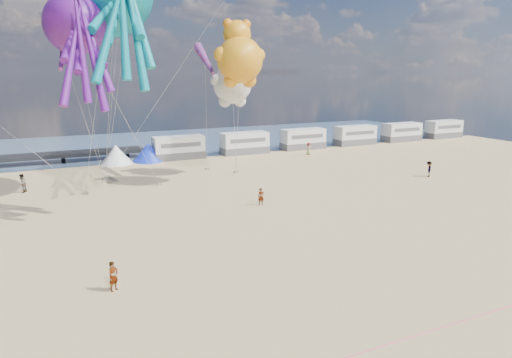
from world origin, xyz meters
name	(u,v)px	position (x,y,z in m)	size (l,w,h in m)	color
ground	(282,303)	(0.00, 0.00, 0.00)	(120.00, 120.00, 0.00)	#DDBC7F
water	(115,146)	(0.00, 55.00, 0.02)	(120.00, 120.00, 0.00)	#3E5877
motorhome_0	(179,148)	(6.00, 40.00, 1.50)	(6.60, 2.50, 3.00)	silver
motorhome_1	(245,143)	(15.50, 40.00, 1.50)	(6.60, 2.50, 3.00)	silver
motorhome_2	(303,139)	(25.00, 40.00, 1.50)	(6.60, 2.50, 3.00)	silver
motorhome_3	(355,135)	(34.50, 40.00, 1.50)	(6.60, 2.50, 3.00)	silver
motorhome_4	(402,132)	(44.00, 40.00, 1.50)	(6.60, 2.50, 3.00)	silver
motorhome_5	(444,129)	(53.50, 40.00, 1.50)	(6.60, 2.50, 3.00)	silver
tent_white	(116,154)	(-2.00, 40.00, 1.20)	(4.00, 4.00, 2.40)	white
tent_blue	(148,152)	(2.00, 40.00, 1.20)	(4.00, 4.00, 2.40)	#1933CC
standing_person	(113,276)	(-7.34, 4.95, 0.81)	(0.59, 0.39, 1.62)	tan
beachgoer_0	(309,149)	(23.18, 35.39, 0.83)	(0.61, 0.40, 1.67)	#7F6659
beachgoer_1	(22,183)	(-12.26, 29.35, 0.90)	(0.88, 0.57, 1.80)	#7F6659
beachgoer_2	(429,169)	(27.92, 18.09, 0.86)	(0.83, 0.65, 1.72)	#7F6659
beachgoer_5	(261,197)	(6.49, 15.92, 0.75)	(1.40, 0.44, 1.51)	#7F6659
sandbag_a	(85,193)	(-6.92, 26.14, 0.11)	(0.50, 0.35, 0.22)	gray
sandbag_b	(160,185)	(0.20, 26.50, 0.11)	(0.50, 0.35, 0.22)	gray
sandbag_c	(236,172)	(9.60, 28.92, 0.11)	(0.50, 0.35, 0.22)	gray
sandbag_d	(207,169)	(7.12, 31.79, 0.11)	(0.50, 0.35, 0.22)	gray
sandbag_e	(105,181)	(-4.61, 30.41, 0.11)	(0.50, 0.35, 0.22)	gray
kite_octopus_purple	(75,24)	(-6.84, 22.46, 14.94)	(4.27, 9.95, 11.37)	#5A137F
kite_panda	(232,84)	(8.89, 28.08, 9.92)	(4.99, 4.70, 7.04)	silver
kite_teddy_orange	(240,60)	(7.80, 23.41, 12.33)	(5.39, 5.07, 7.61)	orange
windsock_mid	(205,59)	(6.11, 28.72, 12.49)	(1.00, 6.75, 6.75)	red
windsock_right	(64,55)	(-7.79, 24.36, 12.57)	(0.90, 5.04, 5.04)	red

